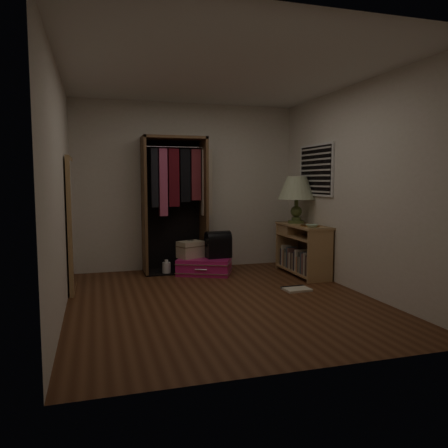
% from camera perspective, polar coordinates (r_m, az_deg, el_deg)
% --- Properties ---
extents(ground, '(4.00, 4.00, 0.00)m').
position_cam_1_polar(ground, '(5.21, -0.20, -9.91)').
color(ground, '#502B17').
rests_on(ground, ground).
extents(room_walls, '(3.52, 4.02, 2.60)m').
position_cam_1_polar(room_walls, '(5.08, 0.48, 6.81)').
color(room_walls, silver).
rests_on(room_walls, ground).
extents(console_bookshelf, '(0.42, 1.12, 0.75)m').
position_cam_1_polar(console_bookshelf, '(6.63, 10.08, -3.11)').
color(console_bookshelf, tan).
rests_on(console_bookshelf, ground).
extents(open_wardrobe, '(1.05, 0.50, 2.05)m').
position_cam_1_polar(open_wardrobe, '(6.69, -6.25, 4.11)').
color(open_wardrobe, brown).
rests_on(open_wardrobe, ground).
extents(floor_mirror, '(0.06, 0.80, 1.70)m').
position_cam_1_polar(floor_mirror, '(5.85, -19.32, -0.03)').
color(floor_mirror, tan).
rests_on(floor_mirror, ground).
extents(pink_suitcase, '(0.95, 0.84, 0.24)m').
position_cam_1_polar(pink_suitcase, '(6.59, -2.57, -5.49)').
color(pink_suitcase, '#C51869').
rests_on(pink_suitcase, ground).
extents(train_case, '(0.44, 0.38, 0.27)m').
position_cam_1_polar(train_case, '(6.60, -4.39, -3.31)').
color(train_case, '#C4B695').
rests_on(train_case, pink_suitcase).
extents(black_bag, '(0.38, 0.26, 0.40)m').
position_cam_1_polar(black_bag, '(6.58, -0.80, -2.62)').
color(black_bag, black).
rests_on(black_bag, pink_suitcase).
extents(table_lamp, '(0.62, 0.62, 0.71)m').
position_cam_1_polar(table_lamp, '(6.74, 9.47, 4.53)').
color(table_lamp, '#445429').
rests_on(table_lamp, console_bookshelf).
extents(brass_tray, '(0.37, 0.37, 0.02)m').
position_cam_1_polar(brass_tray, '(6.36, 11.20, -0.20)').
color(brass_tray, '#B07E43').
rests_on(brass_tray, console_bookshelf).
extents(ceramic_bowl, '(0.17, 0.17, 0.04)m').
position_cam_1_polar(ceramic_bowl, '(6.21, 11.41, -0.24)').
color(ceramic_bowl, '#B6DABE').
rests_on(ceramic_bowl, console_bookshelf).
extents(white_jug, '(0.15, 0.15, 0.22)m').
position_cam_1_polar(white_jug, '(6.62, -7.52, -5.72)').
color(white_jug, white).
rests_on(white_jug, ground).
extents(floor_book, '(0.34, 0.28, 0.03)m').
position_cam_1_polar(floor_book, '(5.75, 9.37, -8.35)').
color(floor_book, beige).
rests_on(floor_book, ground).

